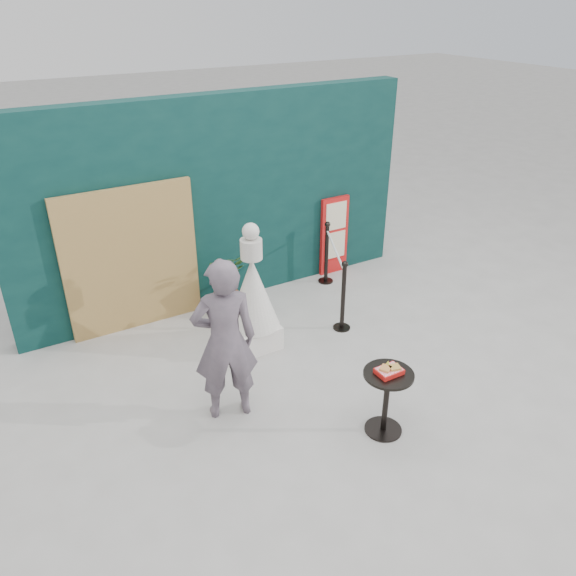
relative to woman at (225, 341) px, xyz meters
name	(u,v)px	position (x,y,z in m)	size (l,w,h in m)	color
ground	(342,409)	(1.11, -0.61, -0.94)	(60.00, 60.00, 0.00)	#ADAAA5
back_wall	(219,202)	(1.11, 2.54, 0.56)	(6.00, 0.30, 3.00)	#092929
bamboo_fence	(132,260)	(-0.29, 2.33, 0.06)	(1.80, 0.08, 2.00)	tan
woman	(225,341)	(0.00, 0.00, 0.00)	(0.69, 0.45, 1.88)	#675864
menu_board	(334,236)	(3.01, 2.34, -0.29)	(0.50, 0.07, 1.30)	red
statue	(253,298)	(0.86, 1.06, -0.24)	(0.67, 0.67, 1.73)	silver
cafe_table	(387,393)	(1.30, -1.11, -0.44)	(0.52, 0.52, 0.75)	black
food_basket	(389,370)	(1.30, -1.11, -0.15)	(0.26, 0.19, 0.11)	red
planter	(225,279)	(0.91, 2.00, -0.39)	(0.56, 0.48, 0.95)	brown
stanchion_barrier	(334,274)	(2.40, 1.45, -0.45)	(0.84, 1.54, 1.03)	black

